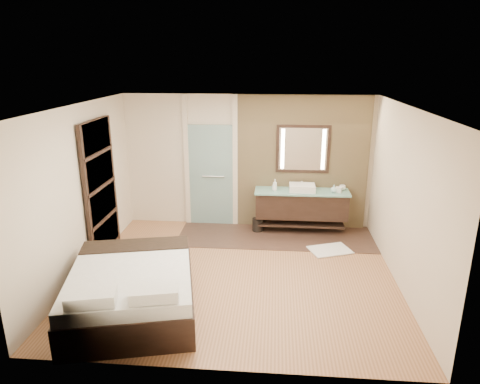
# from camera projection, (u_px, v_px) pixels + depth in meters

# --- Properties ---
(floor) EXTENTS (5.00, 5.00, 0.00)m
(floor) POSITION_uv_depth(u_px,v_px,m) (238.00, 274.00, 6.96)
(floor) COLOR brown
(floor) RESTS_ON ground
(tile_strip) EXTENTS (3.80, 1.30, 0.01)m
(tile_strip) POSITION_uv_depth(u_px,v_px,m) (275.00, 236.00, 8.43)
(tile_strip) COLOR #3A261F
(tile_strip) RESTS_ON floor
(stone_wall) EXTENTS (2.60, 0.08, 2.70)m
(stone_wall) POSITION_uv_depth(u_px,v_px,m) (302.00, 163.00, 8.57)
(stone_wall) COLOR tan
(stone_wall) RESTS_ON floor
(vanity) EXTENTS (1.85, 0.55, 0.88)m
(vanity) POSITION_uv_depth(u_px,v_px,m) (301.00, 204.00, 8.52)
(vanity) COLOR black
(vanity) RESTS_ON stone_wall
(mirror_unit) EXTENTS (1.06, 0.04, 0.96)m
(mirror_unit) POSITION_uv_depth(u_px,v_px,m) (303.00, 149.00, 8.43)
(mirror_unit) COLOR black
(mirror_unit) RESTS_ON stone_wall
(frosted_door) EXTENTS (1.10, 0.12, 2.70)m
(frosted_door) POSITION_uv_depth(u_px,v_px,m) (211.00, 171.00, 8.77)
(frosted_door) COLOR #B9EAE9
(frosted_door) RESTS_ON floor
(shoji_partition) EXTENTS (0.06, 1.20, 2.40)m
(shoji_partition) POSITION_uv_depth(u_px,v_px,m) (101.00, 189.00, 7.36)
(shoji_partition) COLOR black
(shoji_partition) RESTS_ON floor
(bed) EXTENTS (2.06, 2.36, 0.79)m
(bed) POSITION_uv_depth(u_px,v_px,m) (132.00, 289.00, 5.87)
(bed) COLOR black
(bed) RESTS_ON floor
(bath_mat) EXTENTS (0.85, 0.72, 0.02)m
(bath_mat) POSITION_uv_depth(u_px,v_px,m) (330.00, 250.00, 7.80)
(bath_mat) COLOR white
(bath_mat) RESTS_ON floor
(waste_bin) EXTENTS (0.24, 0.24, 0.27)m
(waste_bin) POSITION_uv_depth(u_px,v_px,m) (258.00, 225.00, 8.66)
(waste_bin) COLOR black
(waste_bin) RESTS_ON floor
(tissue_box) EXTENTS (0.15, 0.15, 0.10)m
(tissue_box) POSITION_uv_depth(u_px,v_px,m) (339.00, 190.00, 8.33)
(tissue_box) COLOR silver
(tissue_box) RESTS_ON vanity
(soap_bottle_a) EXTENTS (0.09, 0.09, 0.22)m
(soap_bottle_a) POSITION_uv_depth(u_px,v_px,m) (275.00, 185.00, 8.42)
(soap_bottle_a) COLOR white
(soap_bottle_a) RESTS_ON vanity
(soap_bottle_b) EXTENTS (0.08, 0.08, 0.15)m
(soap_bottle_b) POSITION_uv_depth(u_px,v_px,m) (274.00, 186.00, 8.48)
(soap_bottle_b) COLOR #B2B2B2
(soap_bottle_b) RESTS_ON vanity
(soap_bottle_c) EXTENTS (0.15, 0.15, 0.15)m
(soap_bottle_c) POSITION_uv_depth(u_px,v_px,m) (334.00, 189.00, 8.30)
(soap_bottle_c) COLOR #A2CCCC
(soap_bottle_c) RESTS_ON vanity
(cup) EXTENTS (0.16, 0.16, 0.10)m
(cup) POSITION_uv_depth(u_px,v_px,m) (342.00, 188.00, 8.47)
(cup) COLOR white
(cup) RESTS_ON vanity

